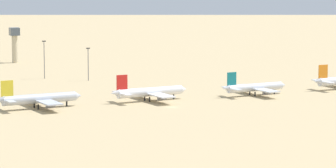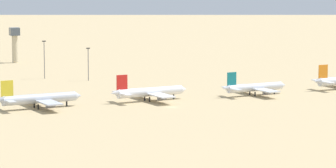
{
  "view_description": "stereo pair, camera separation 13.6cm",
  "coord_description": "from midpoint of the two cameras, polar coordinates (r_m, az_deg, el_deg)",
  "views": [
    {
      "loc": [
        -137.25,
        -311.57,
        53.79
      ],
      "look_at": [
        7.77,
        21.77,
        6.0
      ],
      "focal_mm": 95.91,
      "sensor_mm": 36.0,
      "label": 1
    },
    {
      "loc": [
        -137.13,
        -311.62,
        53.79
      ],
      "look_at": [
        7.77,
        21.77,
        6.0
      ],
      "focal_mm": 95.91,
      "sensor_mm": 36.0,
      "label": 2
    }
  ],
  "objects": [
    {
      "name": "light_pole_west",
      "position": [
        425.8,
        -5.08,
        1.43
      ],
      "size": [
        1.8,
        0.5,
        15.65
      ],
      "color": "#59595E",
      "rests_on": "ground"
    },
    {
      "name": "control_tower",
      "position": [
        510.11,
        -9.71,
        2.67
      ],
      "size": [
        5.2,
        5.2,
        19.72
      ],
      "color": "#C6B793",
      "rests_on": "ground"
    },
    {
      "name": "parked_jet_red_3",
      "position": [
        359.98,
        -1.19,
        -0.51
      ],
      "size": [
        34.29,
        28.96,
        11.32
      ],
      "rotation": [
        0.0,
        0.0,
        0.09
      ],
      "color": "white",
      "rests_on": "ground"
    },
    {
      "name": "ground",
      "position": [
        344.68,
        0.27,
        -1.49
      ],
      "size": [
        4000.0,
        4000.0,
        0.0
      ],
      "primitive_type": "plane",
      "color": "tan"
    },
    {
      "name": "light_pole_mid",
      "position": [
        435.43,
        -7.86,
        1.7
      ],
      "size": [
        1.8,
        0.5,
        18.37
      ],
      "color": "#59595E",
      "rests_on": "ground"
    },
    {
      "name": "parked_jet_yellow_2",
      "position": [
        344.51,
        -8.21,
        -0.93
      ],
      "size": [
        34.96,
        29.51,
        11.54
      ],
      "rotation": [
        0.0,
        0.0,
        0.09
      ],
      "color": "silver",
      "rests_on": "ground"
    },
    {
      "name": "parked_jet_teal_4",
      "position": [
        377.17,
        5.52,
        -0.22
      ],
      "size": [
        31.73,
        26.78,
        10.48
      ],
      "rotation": [
        0.0,
        0.0,
        0.09
      ],
      "color": "silver",
      "rests_on": "ground"
    }
  ]
}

